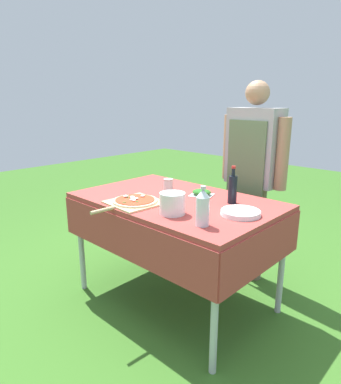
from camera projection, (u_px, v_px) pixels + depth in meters
ground_plane at (175, 299)px, 2.66m from camera, size 12.00×12.00×0.00m
prep_table at (175, 209)px, 2.47m from camera, size 1.45×0.93×0.81m
person_cook at (253, 167)px, 2.79m from camera, size 0.61×0.24×1.65m
pizza_on_peel at (134, 202)px, 2.33m from camera, size 0.36×0.52×0.05m
oil_bottle at (233, 189)px, 2.32m from camera, size 0.06×0.06×0.26m
water_bottle at (203, 207)px, 1.90m from camera, size 0.08×0.08×0.23m
herb_container at (202, 193)px, 2.52m from camera, size 0.20×0.19×0.05m
mixing_tub at (172, 203)px, 2.11m from camera, size 0.16×0.16×0.13m
plate_stack at (241, 213)px, 2.10m from camera, size 0.25×0.25×0.03m
sauce_jar at (168, 185)px, 2.68m from camera, size 0.08×0.08×0.09m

